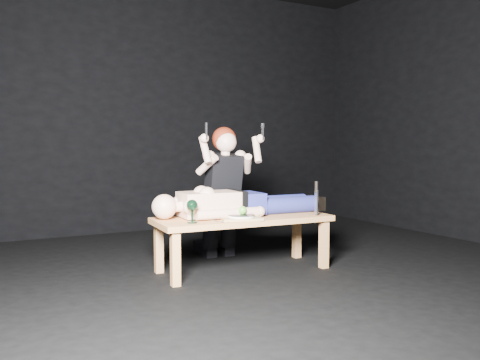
# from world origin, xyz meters

# --- Properties ---
(ground) EXTENTS (5.00, 5.00, 0.00)m
(ground) POSITION_xyz_m (0.00, 0.00, 0.00)
(ground) COLOR black
(ground) RESTS_ON ground
(back_wall) EXTENTS (5.00, 0.00, 5.00)m
(back_wall) POSITION_xyz_m (0.00, 2.50, 1.50)
(back_wall) COLOR black
(back_wall) RESTS_ON ground
(table) EXTENTS (1.48, 0.63, 0.45)m
(table) POSITION_xyz_m (-0.28, 0.21, 0.23)
(table) COLOR #CE8C4A
(table) RESTS_ON ground
(lying_man) EXTENTS (1.42, 0.51, 0.25)m
(lying_man) POSITION_xyz_m (-0.23, 0.31, 0.58)
(lying_man) COLOR beige
(lying_man) RESTS_ON table
(kneeling_woman) EXTENTS (0.68, 0.76, 1.24)m
(kneeling_woman) POSITION_xyz_m (-0.23, 0.74, 0.62)
(kneeling_woman) COLOR black
(kneeling_woman) RESTS_ON ground
(serving_tray) EXTENTS (0.37, 0.31, 0.02)m
(serving_tray) POSITION_xyz_m (-0.37, 0.07, 0.46)
(serving_tray) COLOR tan
(serving_tray) RESTS_ON table
(plate) EXTENTS (0.26, 0.26, 0.02)m
(plate) POSITION_xyz_m (-0.37, 0.07, 0.48)
(plate) COLOR white
(plate) RESTS_ON serving_tray
(apple) EXTENTS (0.07, 0.07, 0.07)m
(apple) POSITION_xyz_m (-0.35, 0.08, 0.52)
(apple) COLOR #44941E
(apple) RESTS_ON plate
(goblet) EXTENTS (0.09, 0.09, 0.18)m
(goblet) POSITION_xyz_m (-0.78, 0.09, 0.54)
(goblet) COLOR black
(goblet) RESTS_ON table
(fork_flat) EXTENTS (0.04, 0.15, 0.01)m
(fork_flat) POSITION_xyz_m (-0.59, 0.07, 0.45)
(fork_flat) COLOR #B2B2B7
(fork_flat) RESTS_ON table
(knife_flat) EXTENTS (0.02, 0.16, 0.01)m
(knife_flat) POSITION_xyz_m (-0.22, 0.05, 0.45)
(knife_flat) COLOR #B2B2B7
(knife_flat) RESTS_ON table
(spoon_flat) EXTENTS (0.12, 0.12, 0.01)m
(spoon_flat) POSITION_xyz_m (-0.23, 0.13, 0.45)
(spoon_flat) COLOR #B2B2B7
(spoon_flat) RESTS_ON table
(carving_knife) EXTENTS (0.04, 0.04, 0.29)m
(carving_knife) POSITION_xyz_m (0.29, -0.03, 0.59)
(carving_knife) COLOR #B2B2B7
(carving_knife) RESTS_ON table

